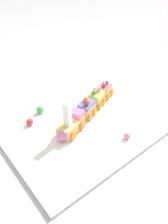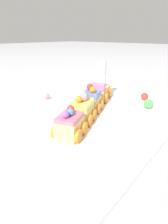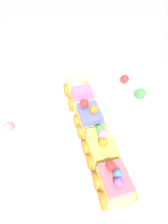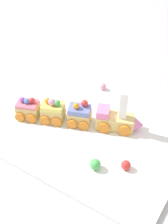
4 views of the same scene
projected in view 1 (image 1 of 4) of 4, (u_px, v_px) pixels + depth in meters
name	position (u px, v px, depth m)	size (l,w,h in m)	color
ground_plane	(90.00, 119.00, 0.83)	(10.00, 10.00, 0.00)	#B2B2B7
display_board	(90.00, 117.00, 0.83)	(0.64, 0.48, 0.01)	white
cake_train_locomotive	(70.00, 126.00, 0.73)	(0.14, 0.10, 0.13)	#E5C675
cake_car_blueberry	(86.00, 109.00, 0.81)	(0.08, 0.08, 0.08)	#E5C675
cake_car_lemon	(96.00, 98.00, 0.87)	(0.08, 0.08, 0.08)	#E5C675
cake_car_strawberry	(104.00, 91.00, 0.92)	(0.08, 0.08, 0.07)	#E5C675
gumball_green	(40.00, 110.00, 0.83)	(0.03, 0.03, 0.03)	#4CBC56
gumball_pink	(127.00, 136.00, 0.72)	(0.02, 0.02, 0.02)	pink
gumball_red	(30.00, 122.00, 0.78)	(0.03, 0.03, 0.03)	red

